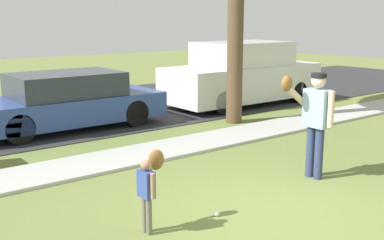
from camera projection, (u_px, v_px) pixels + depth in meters
The scene contains 8 objects.
ground_plane at pixel (139, 158), 9.07m from camera, with size 48.00×48.00×0.00m, color olive.
sidewalk_strip at pixel (136, 155), 9.14m from camera, with size 36.00×1.20×0.06m, color #B2B2AD.
road_surface at pixel (40, 115), 13.02m from camera, with size 36.00×6.80×0.02m, color #2D2D30.
person_adult at pixel (314, 114), 7.72m from camera, with size 0.70×0.63×1.74m.
person_child at pixel (150, 181), 5.86m from camera, with size 0.43×0.39×0.99m.
baseball at pixel (217, 214), 6.40m from camera, with size 0.07×0.07×0.07m, color white.
parked_wagon_blue at pixel (67, 102), 11.31m from camera, with size 4.50×1.80×1.33m.
parked_van_white at pixel (242, 75), 14.49m from camera, with size 5.00×1.95×1.88m.
Camera 1 is at (-4.52, -4.03, 2.61)m, focal length 44.84 mm.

